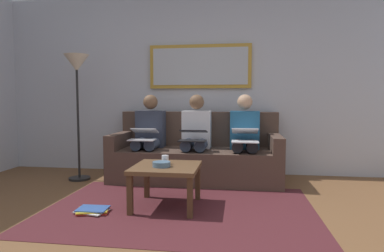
{
  "coord_description": "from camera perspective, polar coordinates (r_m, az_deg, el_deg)",
  "views": [
    {
      "loc": [
        -0.56,
        2.22,
        1.06
      ],
      "look_at": [
        0.0,
        -1.7,
        0.75
      ],
      "focal_mm": 30.61,
      "sensor_mm": 36.0,
      "label": 1
    }
  ],
  "objects": [
    {
      "name": "person_right",
      "position": [
        4.46,
        -7.53,
        -1.38
      ],
      "size": [
        0.38,
        0.58,
        1.14
      ],
      "color": "#2D3342",
      "rests_on": "couch"
    },
    {
      "name": "standing_lamp",
      "position": [
        4.6,
        -19.42,
        8.1
      ],
      "size": [
        0.32,
        0.32,
        1.66
      ],
      "color": "black",
      "rests_on": "ground_plane"
    },
    {
      "name": "area_rug",
      "position": [
        3.29,
        -2.15,
        -14.2
      ],
      "size": [
        2.6,
        1.8,
        0.01
      ],
      "primitive_type": "cube",
      "color": "#4C1E23",
      "rests_on": "ground_plane"
    },
    {
      "name": "framed_mirror",
      "position": [
        4.79,
        1.38,
        10.34
      ],
      "size": [
        1.47,
        0.05,
        0.63
      ],
      "color": "#B7892D"
    },
    {
      "name": "couch",
      "position": [
        4.44,
        0.76,
        -5.25
      ],
      "size": [
        2.2,
        0.9,
        0.9
      ],
      "color": "#4C382D",
      "rests_on": "ground_plane"
    },
    {
      "name": "bowl",
      "position": [
        3.2,
        -5.35,
        -6.64
      ],
      "size": [
        0.17,
        0.17,
        0.05
      ],
      "primitive_type": "cylinder",
      "color": "slate",
      "rests_on": "coffee_table"
    },
    {
      "name": "person_middle",
      "position": [
        4.33,
        0.65,
        -1.51
      ],
      "size": [
        0.38,
        0.58,
        1.14
      ],
      "color": "silver",
      "rests_on": "couch"
    },
    {
      "name": "person_left",
      "position": [
        4.3,
        9.15,
        -1.62
      ],
      "size": [
        0.38,
        0.58,
        1.14
      ],
      "color": "#235B84",
      "rests_on": "couch"
    },
    {
      "name": "magazine_stack",
      "position": [
        3.32,
        -16.92,
        -13.86
      ],
      "size": [
        0.33,
        0.27,
        0.04
      ],
      "color": "red",
      "rests_on": "ground_plane"
    },
    {
      "name": "cup",
      "position": [
        3.33,
        -4.7,
        -5.86
      ],
      "size": [
        0.07,
        0.07,
        0.09
      ],
      "primitive_type": "cylinder",
      "color": "silver",
      "rests_on": "coffee_table"
    },
    {
      "name": "coffee_table",
      "position": [
        3.28,
        -4.52,
        -7.9
      ],
      "size": [
        0.64,
        0.64,
        0.42
      ],
      "color": "brown",
      "rests_on": "ground_plane"
    },
    {
      "name": "laptop_silver",
      "position": [
        4.22,
        -8.42,
        -1.5
      ],
      "size": [
        0.33,
        0.34,
        0.15
      ],
      "color": "silver"
    },
    {
      "name": "laptop_white",
      "position": [
        4.06,
        9.21,
        -1.65
      ],
      "size": [
        0.32,
        0.38,
        0.16
      ],
      "color": "white"
    },
    {
      "name": "wall_rear",
      "position": [
        4.86,
        1.51,
        7.29
      ],
      "size": [
        6.0,
        0.12,
        2.6
      ],
      "primitive_type": "cube",
      "color": "#B7BCC6",
      "rests_on": "ground_plane"
    },
    {
      "name": "laptop_black",
      "position": [
        4.08,
        0.19,
        -1.63
      ],
      "size": [
        0.34,
        0.32,
        0.14
      ],
      "color": "black"
    }
  ]
}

